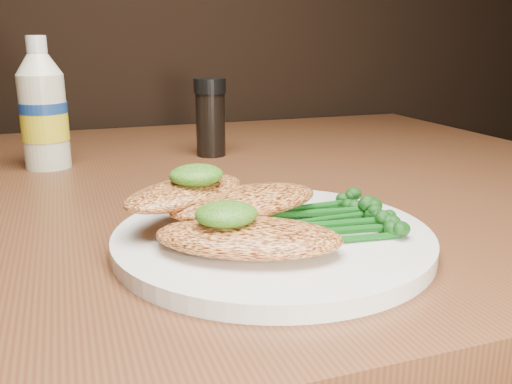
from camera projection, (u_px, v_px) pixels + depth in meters
name	position (u px, v px, depth m)	size (l,w,h in m)	color
plate	(273.00, 238.00, 0.43)	(0.25, 0.25, 0.01)	white
chicken_front	(248.00, 237.00, 0.38)	(0.13, 0.07, 0.02)	#EE924B
chicken_mid	(245.00, 202.00, 0.44)	(0.13, 0.07, 0.02)	#EE924B
chicken_back	(186.00, 192.00, 0.44)	(0.12, 0.06, 0.02)	#EE924B
pesto_front	(226.00, 214.00, 0.38)	(0.04, 0.04, 0.02)	#113307
pesto_back	(196.00, 175.00, 0.43)	(0.04, 0.04, 0.02)	#113307
broccolini_bundle	(327.00, 216.00, 0.43)	(0.12, 0.09, 0.02)	#104B13
mayo_bottle	(43.00, 103.00, 0.67)	(0.06, 0.06, 0.16)	beige
pepper_grinder	(210.00, 118.00, 0.74)	(0.04, 0.04, 0.10)	black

